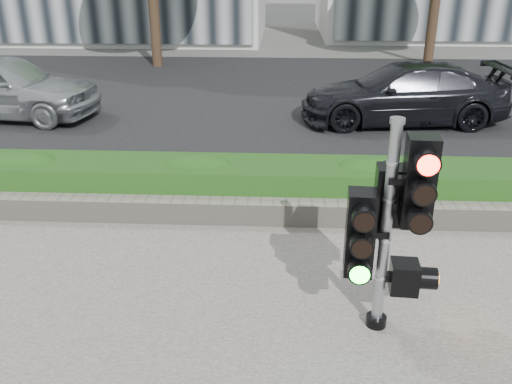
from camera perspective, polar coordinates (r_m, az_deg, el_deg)
ground at (r=6.46m, az=1.44°, el=-10.97°), size 120.00×120.00×0.00m
road at (r=15.76m, az=2.46°, el=10.04°), size 60.00×13.00×0.02m
curb at (r=9.21m, az=1.98°, el=0.47°), size 60.00×0.25×0.12m
stone_wall at (r=8.01m, az=1.83°, el=-2.09°), size 12.00×0.32×0.34m
hedge at (r=8.54m, az=1.93°, el=0.81°), size 12.00×1.00×0.68m
traffic_signal at (r=5.50m, az=13.91°, el=-2.64°), size 0.80×0.60×2.29m
car_silver at (r=14.70m, az=-25.08°, el=10.06°), size 4.75×2.37×1.56m
car_dark at (r=13.42m, az=15.25°, el=9.97°), size 4.93×2.30×1.39m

